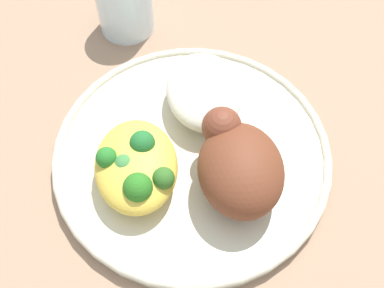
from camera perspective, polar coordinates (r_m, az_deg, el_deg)
name	(u,v)px	position (r m, az deg, el deg)	size (l,w,h in m)	color
ground_plane	(192,158)	(0.52, 0.00, -1.69)	(2.00, 2.00, 0.00)	#9C7A60
plate	(192,153)	(0.51, 0.00, -1.13)	(0.30, 0.30, 0.02)	beige
roasted_chicken	(239,165)	(0.46, 5.57, -2.54)	(0.11, 0.08, 0.06)	brown
rice_pile	(204,91)	(0.52, 1.47, 6.29)	(0.11, 0.08, 0.04)	white
mac_cheese_with_broccoli	(136,166)	(0.47, -6.66, -2.62)	(0.11, 0.08, 0.05)	yellow
water_glass	(125,3)	(0.63, -8.03, 16.26)	(0.07, 0.07, 0.08)	silver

